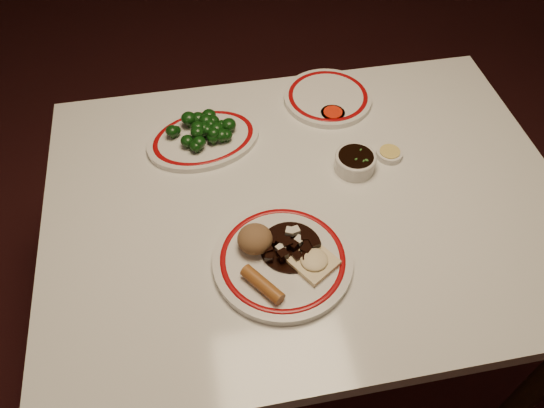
{
  "coord_description": "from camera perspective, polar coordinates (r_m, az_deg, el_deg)",
  "views": [
    {
      "loc": [
        -0.23,
        -0.76,
        1.68
      ],
      "look_at": [
        -0.09,
        -0.04,
        0.8
      ],
      "focal_mm": 35.0,
      "sensor_mm": 36.0,
      "label": 1
    }
  ],
  "objects": [
    {
      "name": "ground",
      "position": [
        1.86,
        2.62,
        -14.38
      ],
      "size": [
        7.0,
        7.0,
        0.0
      ],
      "primitive_type": "plane",
      "color": "black",
      "rests_on": "ground"
    },
    {
      "name": "dining_table",
      "position": [
        1.3,
        3.65,
        -1.9
      ],
      "size": [
        1.2,
        0.9,
        0.75
      ],
      "color": "silver",
      "rests_on": "ground"
    },
    {
      "name": "main_plate",
      "position": [
        1.11,
        1.15,
        -6.02
      ],
      "size": [
        0.34,
        0.34,
        0.02
      ],
      "color": "silver",
      "rests_on": "dining_table"
    },
    {
      "name": "rice_mound",
      "position": [
        1.1,
        -1.85,
        -3.78
      ],
      "size": [
        0.07,
        0.07,
        0.05
      ],
      "primitive_type": "ellipsoid",
      "color": "brown",
      "rests_on": "main_plate"
    },
    {
      "name": "spring_roll",
      "position": [
        1.05,
        -1.03,
        -8.64
      ],
      "size": [
        0.08,
        0.1,
        0.03
      ],
      "primitive_type": "cylinder",
      "rotation": [
        1.57,
        0.0,
        0.62
      ],
      "color": "#9A5A25",
      "rests_on": "main_plate"
    },
    {
      "name": "fried_wonton",
      "position": [
        1.09,
        4.53,
        -6.15
      ],
      "size": [
        0.11,
        0.11,
        0.02
      ],
      "color": "beige",
      "rests_on": "main_plate"
    },
    {
      "name": "stirfry_heap",
      "position": [
        1.11,
        2.19,
        -4.57
      ],
      "size": [
        0.13,
        0.13,
        0.03
      ],
      "color": "black",
      "rests_on": "main_plate"
    },
    {
      "name": "broccoli_plate",
      "position": [
        1.36,
        -7.36,
        6.96
      ],
      "size": [
        0.33,
        0.3,
        0.02
      ],
      "color": "silver",
      "rests_on": "dining_table"
    },
    {
      "name": "broccoli_pile",
      "position": [
        1.34,
        -7.23,
        8.05
      ],
      "size": [
        0.18,
        0.13,
        0.05
      ],
      "color": "#23471C",
      "rests_on": "broccoli_plate"
    },
    {
      "name": "soy_bowl",
      "position": [
        1.29,
        8.92,
        4.45
      ],
      "size": [
        0.1,
        0.1,
        0.04
      ],
      "color": "silver",
      "rests_on": "dining_table"
    },
    {
      "name": "sweet_sour_dish",
      "position": [
        1.42,
        6.54,
        9.53
      ],
      "size": [
        0.06,
        0.06,
        0.02
      ],
      "color": "silver",
      "rests_on": "dining_table"
    },
    {
      "name": "mustard_dish",
      "position": [
        1.34,
        12.51,
        5.29
      ],
      "size": [
        0.06,
        0.06,
        0.02
      ],
      "color": "silver",
      "rests_on": "dining_table"
    },
    {
      "name": "far_plate",
      "position": [
        1.47,
        6.02,
        11.35
      ],
      "size": [
        0.32,
        0.32,
        0.02
      ],
      "color": "silver",
      "rests_on": "dining_table"
    }
  ]
}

